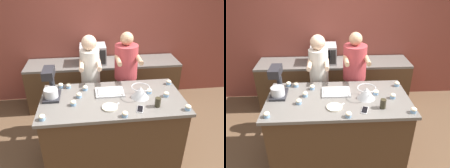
% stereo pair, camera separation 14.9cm
% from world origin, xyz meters
% --- Properties ---
extents(ground_plane, '(16.00, 16.00, 0.00)m').
position_xyz_m(ground_plane, '(0.00, 0.00, 0.00)').
color(ground_plane, brown).
extents(back_wall, '(10.00, 0.06, 2.70)m').
position_xyz_m(back_wall, '(0.00, 1.76, 1.35)').
color(back_wall, brown).
rests_on(back_wall, ground_plane).
extents(island_counter, '(1.80, 0.91, 0.96)m').
position_xyz_m(island_counter, '(0.00, 0.00, 0.48)').
color(island_counter, '#4C331E').
rests_on(island_counter, ground_plane).
extents(back_counter, '(2.80, 0.60, 0.88)m').
position_xyz_m(back_counter, '(0.00, 1.41, 0.44)').
color(back_counter, '#4C331E').
rests_on(back_counter, ground_plane).
extents(person_left, '(0.31, 0.48, 1.60)m').
position_xyz_m(person_left, '(-0.25, 0.66, 0.86)').
color(person_left, '#232328').
rests_on(person_left, ground_plane).
extents(person_right, '(0.36, 0.51, 1.62)m').
position_xyz_m(person_right, '(0.29, 0.66, 0.85)').
color(person_right, brown).
rests_on(person_right, ground_plane).
extents(stand_mixer, '(0.20, 0.30, 0.40)m').
position_xyz_m(stand_mixer, '(-0.76, 0.11, 1.13)').
color(stand_mixer, '#232328').
rests_on(stand_mixer, island_counter).
extents(mixing_bowl, '(0.23, 0.23, 0.15)m').
position_xyz_m(mixing_bowl, '(0.35, -0.01, 1.04)').
color(mixing_bowl, '#BCBCC1').
rests_on(mixing_bowl, island_counter).
extents(baking_tray, '(0.37, 0.26, 0.04)m').
position_xyz_m(baking_tray, '(-0.02, 0.13, 0.98)').
color(baking_tray, '#BCBCC1').
rests_on(baking_tray, island_counter).
extents(microwave_oven, '(0.46, 0.39, 0.33)m').
position_xyz_m(microwave_oven, '(-0.19, 1.41, 1.04)').
color(microwave_oven, '#B7B7BC').
rests_on(microwave_oven, back_counter).
extents(cell_phone, '(0.11, 0.16, 0.01)m').
position_xyz_m(cell_phone, '(0.29, -0.28, 0.96)').
color(cell_phone, silver).
rests_on(cell_phone, island_counter).
extents(drinking_glass, '(0.07, 0.07, 0.11)m').
position_xyz_m(drinking_glass, '(0.51, -0.24, 1.02)').
color(drinking_glass, '#332D1E').
rests_on(drinking_glass, island_counter).
extents(small_plate, '(0.19, 0.19, 0.02)m').
position_xyz_m(small_plate, '(-0.06, -0.21, 0.97)').
color(small_plate, beige).
rests_on(small_plate, island_counter).
extents(knife, '(0.17, 0.17, 0.01)m').
position_xyz_m(knife, '(-0.02, -0.21, 0.96)').
color(knife, '#BCBCC1').
rests_on(knife, island_counter).
extents(cupcake_0, '(0.07, 0.07, 0.07)m').
position_xyz_m(cupcake_0, '(0.69, -0.04, 0.99)').
color(cupcake_0, '#759EC6').
rests_on(cupcake_0, island_counter).
extents(cupcake_1, '(0.07, 0.07, 0.07)m').
position_xyz_m(cupcake_1, '(-0.57, 0.34, 0.99)').
color(cupcake_1, '#759EC6').
rests_on(cupcake_1, island_counter).
extents(cupcake_2, '(0.07, 0.07, 0.07)m').
position_xyz_m(cupcake_2, '(-0.67, 0.36, 0.99)').
color(cupcake_2, '#759EC6').
rests_on(cupcake_2, island_counter).
extents(cupcake_3, '(0.07, 0.07, 0.07)m').
position_xyz_m(cupcake_3, '(0.09, -0.40, 0.99)').
color(cupcake_3, '#759EC6').
rests_on(cupcake_3, island_counter).
extents(cupcake_4, '(0.07, 0.07, 0.07)m').
position_xyz_m(cupcake_4, '(0.84, -0.35, 0.99)').
color(cupcake_4, '#759EC6').
rests_on(cupcake_4, island_counter).
extents(cupcake_5, '(0.07, 0.07, 0.07)m').
position_xyz_m(cupcake_5, '(-0.48, -0.10, 0.99)').
color(cupcake_5, '#759EC6').
rests_on(cupcake_5, island_counter).
extents(cupcake_6, '(0.07, 0.07, 0.07)m').
position_xyz_m(cupcake_6, '(0.49, 0.07, 0.99)').
color(cupcake_6, '#759EC6').
rests_on(cupcake_6, island_counter).
extents(cupcake_7, '(0.07, 0.07, 0.07)m').
position_xyz_m(cupcake_7, '(0.83, 0.28, 0.99)').
color(cupcake_7, '#759EC6').
rests_on(cupcake_7, island_counter).
extents(cupcake_8, '(0.07, 0.07, 0.07)m').
position_xyz_m(cupcake_8, '(-0.81, -0.35, 0.99)').
color(cupcake_8, '#759EC6').
rests_on(cupcake_8, island_counter).
extents(cupcake_9, '(0.07, 0.07, 0.07)m').
position_xyz_m(cupcake_9, '(-0.34, 0.25, 0.99)').
color(cupcake_9, '#759EC6').
rests_on(cupcake_9, island_counter).
extents(cupcake_10, '(0.07, 0.07, 0.07)m').
position_xyz_m(cupcake_10, '(-0.42, 0.07, 0.99)').
color(cupcake_10, '#759EC6').
rests_on(cupcake_10, island_counter).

